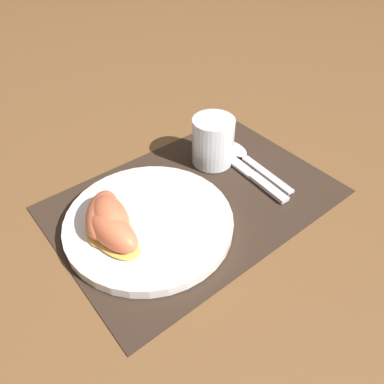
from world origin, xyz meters
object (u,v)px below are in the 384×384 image
Objects in this scene: plate at (149,222)px; spoon at (243,155)px; juice_glass at (213,143)px; citrus_wedge_1 at (111,220)px; citrus_wedge_0 at (103,216)px; citrus_wedge_2 at (113,233)px; knife at (247,171)px; fork at (154,209)px.

spoon is at bearing 8.87° from plate.
juice_glass reaches higher than citrus_wedge_1.
citrus_wedge_0 is 0.02m from citrus_wedge_1.
juice_glass is 0.07m from spoon.
citrus_wedge_1 is at bearing 67.16° from citrus_wedge_2.
citrus_wedge_2 is (-0.06, -0.01, 0.03)m from plate.
knife is at bearing -0.47° from plate.
spoon is at bearing -27.79° from juice_glass.
juice_glass is 0.25m from citrus_wedge_2.
fork is 0.07m from citrus_wedge_1.
spoon is 0.30m from citrus_wedge_2.
citrus_wedge_1 is (0.00, -0.02, 0.00)m from citrus_wedge_0.
citrus_wedge_2 reaches higher than fork.
plate is 0.21m from knife.
fork is (-0.22, -0.03, 0.01)m from spoon.
fork is at bearing -161.84° from juice_glass.
spoon is 1.67× the size of citrus_wedge_1.
juice_glass is at bearing 152.21° from spoon.
juice_glass is at bearing 111.59° from knife.
knife is 0.19m from fork.
citrus_wedge_1 is at bearing 175.65° from fork.
spoon is 1.76× the size of citrus_wedge_2.
plate is at bearing -29.35° from citrus_wedge_0.
citrus_wedge_1 is at bearing -168.24° from juice_glass.
juice_glass is at bearing 16.20° from citrus_wedge_2.
plate is at bearing -150.55° from fork.
spoon is (0.05, -0.03, -0.03)m from juice_glass.
juice_glass reaches higher than spoon.
spoon is 0.29m from citrus_wedge_0.
knife is 0.27m from citrus_wedge_2.
plate is 0.07m from citrus_wedge_0.
spoon is 1.00× the size of fork.
juice_glass is 0.85× the size of citrus_wedge_2.
citrus_wedge_2 is at bearing -171.56° from spoon.
citrus_wedge_2 is (-0.01, -0.02, -0.00)m from citrus_wedge_1.
citrus_wedge_2 reaches higher than plate.
spoon is 1.68× the size of citrus_wedge_0.
fork is 0.08m from citrus_wedge_0.
citrus_wedge_2 is at bearing -168.01° from fork.
plate is 2.92× the size of juice_glass.
juice_glass is at bearing 19.26° from plate.
fork is 1.67× the size of citrus_wedge_0.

